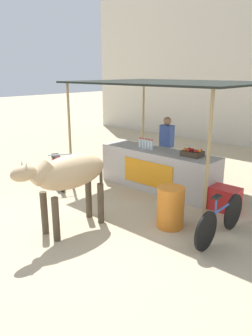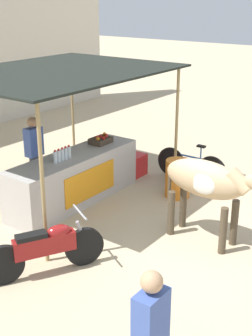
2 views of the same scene
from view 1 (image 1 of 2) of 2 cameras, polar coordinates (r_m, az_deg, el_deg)
ground_plane at (r=6.58m, az=-6.15°, el=-8.45°), size 60.00×60.00×0.00m
stall_counter at (r=7.94m, az=5.59°, el=-0.30°), size 3.00×0.82×0.96m
stall_awning at (r=7.85m, az=7.36°, el=14.00°), size 4.20×3.20×2.54m
water_bottle_row at (r=7.96m, az=3.48°, el=4.22°), size 0.43×0.07×0.25m
fruit_crate at (r=7.37m, az=11.48°, el=2.57°), size 0.44×0.32×0.18m
vendor_behind_counter at (r=8.61m, az=7.05°, el=3.53°), size 0.34×0.22×1.65m
cooler_box at (r=7.08m, az=16.76°, el=-5.12°), size 0.60×0.44×0.48m
water_barrel at (r=6.07m, az=7.75°, el=-6.80°), size 0.50×0.50×0.77m
cow at (r=5.79m, az=-9.98°, el=-1.17°), size 0.61×1.83×1.44m
motorcycle_parked at (r=8.48m, az=-11.81°, el=0.15°), size 1.62×0.97×0.90m
bicycle_leaning at (r=5.83m, az=16.10°, el=-8.69°), size 0.10×1.66×0.85m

